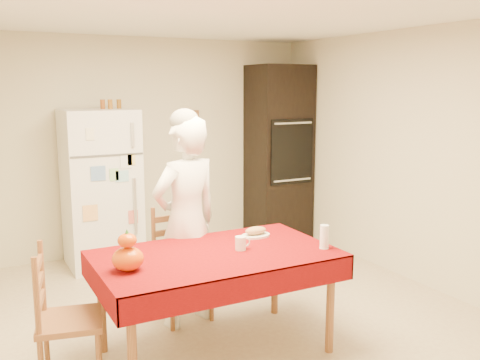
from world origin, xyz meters
TOP-DOWN VIEW (x-y plane):
  - floor at (0.00, 0.00)m, footprint 4.50×4.50m
  - room_shell at (0.00, 0.00)m, footprint 4.02×4.52m
  - refrigerator at (-0.65, 1.88)m, footprint 0.75×0.74m
  - oven_cabinet at (1.63, 1.93)m, footprint 0.70×0.62m
  - dining_table at (-0.39, -0.49)m, footprint 1.70×1.00m
  - chair_far at (-0.40, 0.22)m, footprint 0.45×0.43m
  - chair_left at (-1.48, -0.46)m, footprint 0.48×0.50m
  - seated_woman at (-0.39, 0.07)m, footprint 0.71×0.55m
  - coffee_mug at (-0.20, -0.52)m, footprint 0.08×0.08m
  - pumpkin_lower at (-1.05, -0.57)m, footprint 0.21×0.21m
  - pumpkin_upper at (-1.05, -0.57)m, footprint 0.12×0.12m
  - wine_glass at (0.36, -0.77)m, footprint 0.07×0.07m
  - bread_plate at (0.07, -0.27)m, footprint 0.24×0.24m
  - bread_loaf at (0.07, -0.27)m, footprint 0.18×0.10m
  - spice_jar_left at (-0.58, 1.93)m, footprint 0.05×0.05m
  - spice_jar_mid at (-0.50, 1.93)m, footprint 0.05×0.05m
  - spice_jar_right at (-0.40, 1.93)m, footprint 0.05×0.05m

SIDE VIEW (x-z plane):
  - floor at x=0.00m, z-range 0.00..0.00m
  - chair_far at x=-0.40m, z-range 0.03..0.98m
  - chair_left at x=-1.48m, z-range 0.03..0.98m
  - dining_table at x=-0.39m, z-range 0.31..1.07m
  - bread_plate at x=0.07m, z-range 0.76..0.78m
  - bread_loaf at x=0.07m, z-range 0.78..0.84m
  - coffee_mug at x=-0.20m, z-range 0.76..0.86m
  - pumpkin_lower at x=-1.05m, z-range 0.76..0.92m
  - wine_glass at x=0.36m, z-range 0.76..0.94m
  - refrigerator at x=-0.65m, z-range 0.00..1.70m
  - seated_woman at x=-0.39m, z-range 0.00..1.71m
  - pumpkin_upper at x=-1.05m, z-range 0.92..1.01m
  - oven_cabinet at x=1.63m, z-range 0.00..2.20m
  - room_shell at x=0.00m, z-range 0.37..2.88m
  - spice_jar_left at x=-0.58m, z-range 1.70..1.80m
  - spice_jar_mid at x=-0.50m, z-range 1.70..1.80m
  - spice_jar_right at x=-0.40m, z-range 1.70..1.80m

